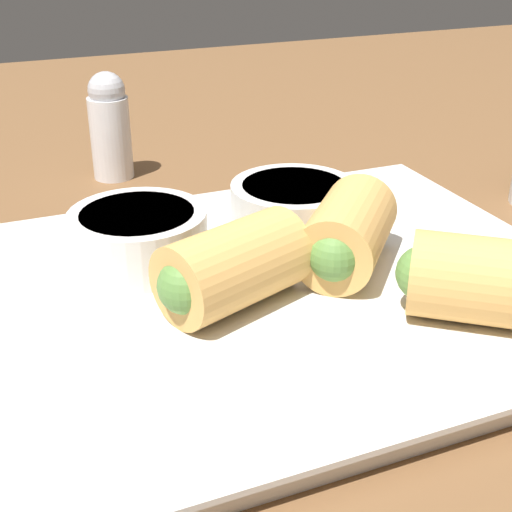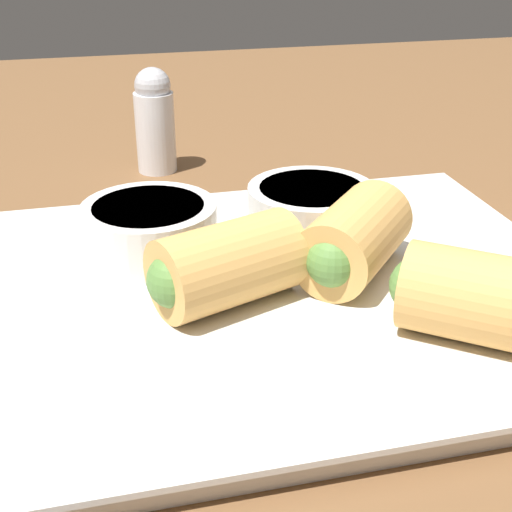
# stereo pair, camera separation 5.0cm
# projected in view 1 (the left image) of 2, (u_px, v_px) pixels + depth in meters

# --- Properties ---
(table_surface) EXTENTS (1.80, 1.40, 0.02)m
(table_surface) POSITION_uv_depth(u_px,v_px,m) (272.00, 310.00, 0.40)
(table_surface) COLOR brown
(table_surface) RESTS_ON ground
(serving_plate) EXTENTS (0.35, 0.26, 0.01)m
(serving_plate) POSITION_uv_depth(u_px,v_px,m) (256.00, 297.00, 0.37)
(serving_plate) COLOR silver
(serving_plate) RESTS_ON table_surface
(roll_front_left) EXTENTS (0.08, 0.06, 0.04)m
(roll_front_left) POSITION_uv_depth(u_px,v_px,m) (227.00, 269.00, 0.34)
(roll_front_left) COLOR #DBA356
(roll_front_left) RESTS_ON serving_plate
(roll_front_right) EXTENTS (0.08, 0.08, 0.04)m
(roll_front_right) POSITION_uv_depth(u_px,v_px,m) (478.00, 280.00, 0.33)
(roll_front_right) COLOR #DBA356
(roll_front_right) RESTS_ON serving_plate
(roll_back_left) EXTENTS (0.08, 0.08, 0.04)m
(roll_back_left) POSITION_uv_depth(u_px,v_px,m) (346.00, 235.00, 0.38)
(roll_back_left) COLOR #DBA356
(roll_back_left) RESTS_ON serving_plate
(dipping_bowl_near) EXTENTS (0.08, 0.08, 0.03)m
(dipping_bowl_near) POSITION_uv_depth(u_px,v_px,m) (139.00, 235.00, 0.39)
(dipping_bowl_near) COLOR silver
(dipping_bowl_near) RESTS_ON serving_plate
(dipping_bowl_far) EXTENTS (0.08, 0.08, 0.03)m
(dipping_bowl_far) POSITION_uv_depth(u_px,v_px,m) (294.00, 206.00, 0.42)
(dipping_bowl_far) COLOR silver
(dipping_bowl_far) RESTS_ON serving_plate
(salt_shaker) EXTENTS (0.03, 0.03, 0.08)m
(salt_shaker) POSITION_uv_depth(u_px,v_px,m) (110.00, 126.00, 0.54)
(salt_shaker) COLOR silver
(salt_shaker) RESTS_ON table_surface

